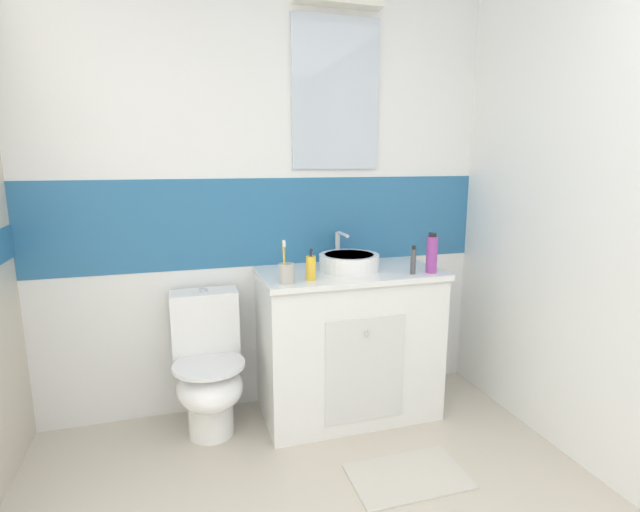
{
  "coord_description": "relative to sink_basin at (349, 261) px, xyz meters",
  "views": [
    {
      "loc": [
        -0.51,
        -0.3,
        1.45
      ],
      "look_at": [
        0.12,
        1.79,
        1.01
      ],
      "focal_mm": 26.88,
      "sensor_mm": 36.0,
      "label": 1
    }
  ],
  "objects": [
    {
      "name": "bath_mat",
      "position": [
        0.06,
        -0.67,
        -0.89
      ],
      "size": [
        0.54,
        0.33,
        0.01
      ],
      "primitive_type": "cube",
      "color": "beige",
      "rests_on": "ground_plane"
    },
    {
      "name": "soap_dispenser",
      "position": [
        -0.26,
        -0.16,
        0.01
      ],
      "size": [
        0.05,
        0.05,
        0.16
      ],
      "color": "yellow",
      "rests_on": "vanity_cabinet"
    },
    {
      "name": "toothbrush_cup",
      "position": [
        -0.4,
        -0.19,
        0.01
      ],
      "size": [
        0.08,
        0.08,
        0.22
      ],
      "color": "#B2ADA3",
      "rests_on": "vanity_cabinet"
    },
    {
      "name": "shampoo_bottle_tall",
      "position": [
        0.41,
        -0.19,
        0.06
      ],
      "size": [
        0.06,
        0.06,
        0.22
      ],
      "color": "#993F99",
      "rests_on": "vanity_cabinet"
    },
    {
      "name": "wall_back_tiled",
      "position": [
        -0.39,
        0.3,
        0.36
      ],
      "size": [
        3.2,
        0.2,
        2.5
      ],
      "color": "white",
      "rests_on": "ground_plane"
    },
    {
      "name": "toothpaste_tube_upright",
      "position": [
        0.29,
        -0.19,
        0.02
      ],
      "size": [
        0.03,
        0.03,
        0.16
      ],
      "color": "#4C4C51",
      "rests_on": "vanity_cabinet"
    },
    {
      "name": "vanity_cabinet",
      "position": [
        -0.0,
        -0.01,
        -0.47
      ],
      "size": [
        0.99,
        0.55,
        0.85
      ],
      "color": "white",
      "rests_on": "ground_plane"
    },
    {
      "name": "toilet",
      "position": [
        -0.79,
        0.01,
        -0.54
      ],
      "size": [
        0.37,
        0.5,
        0.77
      ],
      "color": "white",
      "rests_on": "ground_plane"
    },
    {
      "name": "sink_basin",
      "position": [
        0.0,
        0.0,
        0.0
      ],
      "size": [
        0.33,
        0.38,
        0.19
      ],
      "color": "white",
      "rests_on": "vanity_cabinet"
    }
  ]
}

